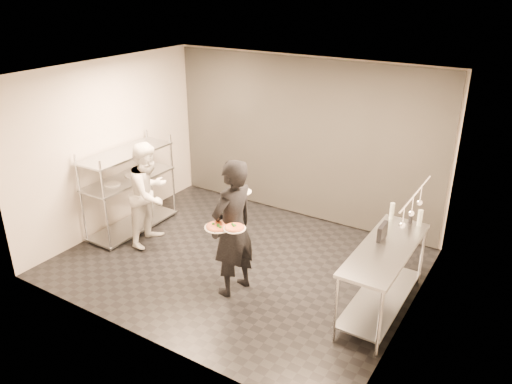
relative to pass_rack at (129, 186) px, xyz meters
The scene contains 13 objects.
room_shell 2.53m from the pass_rack, 28.77° to the left, with size 5.00×4.00×2.80m.
pass_rack is the anchor object (origin of this frame).
prep_counter 4.33m from the pass_rack, ahead, with size 0.60×1.80×0.92m.
utensil_rail 4.64m from the pass_rack, ahead, with size 0.07×1.20×0.31m.
waiter 2.57m from the pass_rack, 13.83° to the right, with size 0.69×0.45×1.89m, color black.
chef 0.62m from the pass_rack, 14.54° to the right, with size 0.81×0.63×1.66m, color white.
pizza_plate_near 2.57m from the pass_rack, 18.98° to the right, with size 0.34×0.34×0.05m.
pizza_plate_far 2.78m from the pass_rack, 16.77° to the right, with size 0.28×0.28×0.05m.
salad_plate 2.53m from the pass_rack, ahead, with size 0.26×0.26×0.07m.
pos_monitor 4.22m from the pass_rack, ahead, with size 0.06×0.28×0.20m, color black.
bottle_green 4.22m from the pass_rack, 10.99° to the left, with size 0.06×0.06×0.23m, color gray.
bottle_clear 4.59m from the pass_rack, 10.10° to the left, with size 0.07×0.07×0.22m, color gray.
bottle_dark 4.47m from the pass_rack, 10.36° to the left, with size 0.06×0.06×0.19m, color black.
Camera 1 is at (3.63, -5.33, 3.95)m, focal length 35.00 mm.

